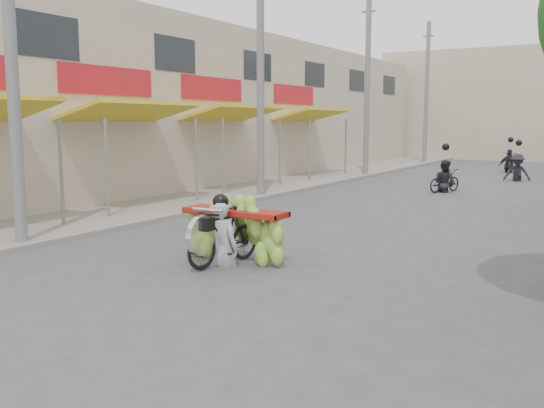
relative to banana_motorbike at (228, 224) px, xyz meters
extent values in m
plane|color=#505054|center=(1.10, -3.95, -0.70)|extent=(120.00, 120.00, 0.00)
cube|color=gray|center=(-5.90, 11.05, -0.64)|extent=(4.00, 60.00, 0.12)
cube|color=#BEAF96|center=(-10.90, 10.05, 2.30)|extent=(8.00, 40.00, 6.00)
cylinder|color=slate|center=(-5.20, 0.85, 0.58)|extent=(0.08, 0.08, 2.55)
cube|color=gold|center=(-6.02, 4.05, 2.05)|extent=(1.77, 4.00, 0.53)
cylinder|color=slate|center=(-5.20, 2.25, 0.58)|extent=(0.08, 0.08, 2.55)
cylinder|color=slate|center=(-5.20, 5.85, 0.58)|extent=(0.08, 0.08, 2.55)
cube|color=red|center=(-6.90, 4.05, 2.90)|extent=(0.10, 3.50, 0.80)
cube|color=gold|center=(-6.02, 9.05, 2.05)|extent=(1.77, 4.00, 0.53)
cylinder|color=slate|center=(-5.20, 7.25, 0.58)|extent=(0.08, 0.08, 2.55)
cylinder|color=slate|center=(-5.20, 10.85, 0.58)|extent=(0.08, 0.08, 2.55)
cube|color=red|center=(-6.90, 9.05, 2.90)|extent=(0.10, 3.50, 0.80)
cube|color=gold|center=(-6.02, 15.05, 2.05)|extent=(1.77, 4.00, 0.53)
cylinder|color=slate|center=(-5.20, 13.25, 0.58)|extent=(0.08, 0.08, 2.55)
cylinder|color=slate|center=(-5.20, 16.85, 0.58)|extent=(0.08, 0.08, 2.55)
cube|color=red|center=(-6.90, 15.05, 2.90)|extent=(0.10, 3.50, 0.80)
cube|color=#1E2328|center=(-6.92, 2.05, 3.90)|extent=(0.08, 2.00, 1.10)
cube|color=#1E2328|center=(-6.92, 7.05, 3.90)|extent=(0.08, 2.00, 1.10)
cube|color=#1E2328|center=(-6.92, 12.05, 3.90)|extent=(0.08, 2.00, 1.10)
cube|color=#1E2328|center=(-6.92, 17.05, 3.90)|extent=(0.08, 2.00, 1.10)
cube|color=#1E2328|center=(-6.92, 22.05, 3.90)|extent=(0.08, 2.00, 1.10)
cube|color=#1E2328|center=(-6.92, 27.05, 3.90)|extent=(0.08, 2.00, 1.10)
cylinder|color=slate|center=(-4.30, -0.95, 3.30)|extent=(0.24, 0.24, 8.00)
cylinder|color=slate|center=(-4.30, 8.05, 3.30)|extent=(0.24, 0.24, 8.00)
cylinder|color=slate|center=(-4.30, 17.05, 3.30)|extent=(0.24, 0.24, 8.00)
cube|color=slate|center=(-4.30, 17.05, 6.50)|extent=(0.60, 0.08, 0.08)
cylinder|color=slate|center=(-4.30, 26.05, 3.30)|extent=(0.24, 0.24, 8.00)
cube|color=slate|center=(-4.30, 26.05, 6.50)|extent=(0.60, 0.08, 0.08)
imported|color=black|center=(0.00, -0.12, -0.19)|extent=(0.78, 1.78, 1.01)
cylinder|color=silver|center=(0.00, -0.77, -0.08)|extent=(0.10, 0.66, 0.66)
cube|color=black|center=(0.00, -0.67, 0.10)|extent=(0.28, 0.22, 0.22)
cylinder|color=silver|center=(0.00, -0.57, 0.32)|extent=(0.60, 0.05, 0.05)
cube|color=maroon|center=(0.00, 0.23, 0.18)|extent=(1.94, 0.55, 0.10)
imported|color=silver|center=(0.00, -0.17, 0.44)|extent=(0.61, 0.45, 1.69)
sphere|color=black|center=(0.00, -0.20, 1.26)|extent=(0.28, 0.28, 0.28)
imported|color=black|center=(0.40, 12.69, -0.30)|extent=(1.05, 1.52, 0.80)
imported|color=#24232A|center=(0.40, 12.69, 0.43)|extent=(0.92, 0.76, 1.65)
sphere|color=black|center=(0.40, 12.69, 0.88)|extent=(0.26, 0.26, 0.26)
imported|color=black|center=(1.95, 18.20, -0.24)|extent=(0.61, 1.59, 0.91)
imported|color=#24232A|center=(1.95, 18.20, 0.43)|extent=(1.11, 0.67, 1.65)
sphere|color=black|center=(1.95, 18.20, 0.88)|extent=(0.26, 0.26, 0.26)
imported|color=black|center=(0.95, 22.38, -0.24)|extent=(0.86, 1.71, 0.92)
imported|color=#24232A|center=(0.95, 22.38, 0.43)|extent=(1.04, 0.69, 1.65)
sphere|color=black|center=(0.95, 22.38, 0.88)|extent=(0.26, 0.26, 0.26)
camera|label=1|loc=(5.95, -8.54, 1.78)|focal=40.00mm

